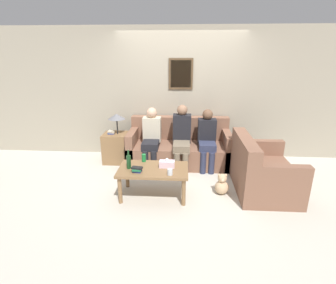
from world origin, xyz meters
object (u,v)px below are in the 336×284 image
at_px(person_left, 151,136).
at_px(person_middle, 182,136).
at_px(coffee_table, 153,172).
at_px(drinking_glass, 170,172).
at_px(teddy_bear, 222,185).
at_px(wine_bottle, 129,162).
at_px(couch_main, 179,148).
at_px(couch_side, 261,173).
at_px(person_right, 207,137).

relative_size(person_left, person_middle, 0.95).
xyz_separation_m(coffee_table, drinking_glass, (0.26, -0.20, 0.11)).
bearing_deg(teddy_bear, wine_bottle, -174.49).
bearing_deg(person_middle, couch_main, 102.69).
bearing_deg(drinking_glass, couch_side, 18.65).
distance_m(drinking_glass, teddy_bear, 0.92).
relative_size(person_left, person_right, 1.01).
bearing_deg(couch_main, person_right, -20.34).
distance_m(couch_main, person_right, 0.63).
xyz_separation_m(drinking_glass, person_left, (-0.43, 1.36, 0.10)).
relative_size(coffee_table, person_left, 0.93).
distance_m(coffee_table, person_middle, 1.22).
height_order(coffee_table, wine_bottle, wine_bottle).
bearing_deg(coffee_table, person_left, 98.35).
bearing_deg(person_right, coffee_table, -127.71).
relative_size(couch_side, teddy_bear, 3.57).
xyz_separation_m(person_middle, teddy_bear, (0.65, -1.01, -0.48)).
bearing_deg(coffee_table, teddy_bear, 6.31).
bearing_deg(drinking_glass, person_middle, 83.78).
bearing_deg(person_middle, coffee_table, -109.85).
height_order(couch_main, person_middle, person_middle).
bearing_deg(couch_side, teddy_bear, 104.52).
height_order(couch_main, drinking_glass, couch_main).
bearing_deg(wine_bottle, person_middle, 56.16).
height_order(drinking_glass, person_left, person_left).
bearing_deg(drinking_glass, wine_bottle, 164.01).
bearing_deg(couch_main, drinking_glass, -93.69).
distance_m(couch_side, person_right, 1.21).
height_order(couch_main, teddy_bear, couch_main).
relative_size(couch_side, person_right, 1.10).
bearing_deg(person_left, coffee_table, -81.65).
height_order(wine_bottle, drinking_glass, wine_bottle).
height_order(person_left, person_middle, person_middle).
relative_size(coffee_table, wine_bottle, 3.60).
distance_m(couch_main, person_middle, 0.38).
distance_m(coffee_table, person_right, 1.46).
bearing_deg(couch_main, couch_side, -38.72).
bearing_deg(couch_side, couch_main, 51.28).
height_order(couch_side, drinking_glass, couch_side).
bearing_deg(person_left, couch_side, -25.55).
distance_m(couch_side, person_middle, 1.56).
distance_m(coffee_table, drinking_glass, 0.35).
bearing_deg(person_right, wine_bottle, -137.00).
xyz_separation_m(couch_main, person_middle, (0.05, -0.20, 0.32)).
distance_m(couch_side, person_left, 2.07).
bearing_deg(couch_main, teddy_bear, -60.38).
bearing_deg(couch_main, coffee_table, -105.18).
relative_size(drinking_glass, person_left, 0.08).
xyz_separation_m(couch_main, person_right, (0.52, -0.19, 0.29)).
xyz_separation_m(drinking_glass, person_middle, (0.14, 1.33, 0.12)).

